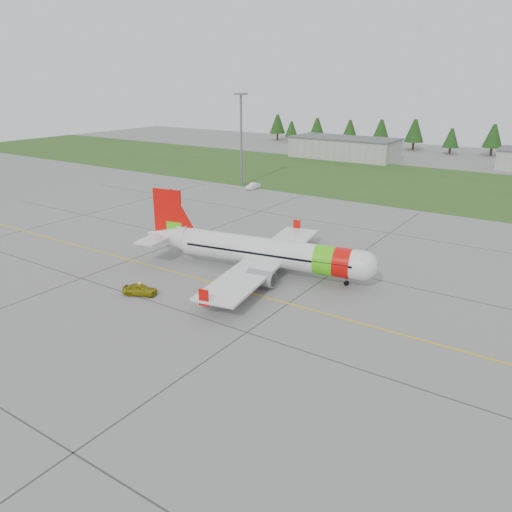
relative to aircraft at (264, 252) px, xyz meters
The scene contains 9 objects.
ground 14.83m from the aircraft, 100.29° to the right, with size 320.00×320.00×0.00m, color gray.
aircraft is the anchor object (origin of this frame).
follow_me_car 15.88m from the aircraft, 119.73° to the right, with size 1.57×1.33×3.90m, color yellow.
service_van 51.27m from the aircraft, 125.77° to the left, with size 1.42×1.34×4.08m, color white.
grass_strip 67.77m from the aircraft, 92.20° to the left, with size 320.00×50.00×0.03m, color #30561E.
taxi_guideline 7.38m from the aircraft, 112.32° to the right, with size 120.00×0.25×0.02m, color gold.
hangar_west 101.07m from the aircraft, 108.82° to the left, with size 32.00×14.00×6.00m, color #A8A8A3.
floodlight_mast 56.18m from the aircraft, 128.40° to the left, with size 0.50×0.50×20.00m, color slate.
treeline 123.71m from the aircraft, 91.21° to the left, with size 160.00×8.00×10.00m, color #1C3F14, non-canonical shape.
Camera 1 is at (34.86, -35.31, 23.22)m, focal length 35.00 mm.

